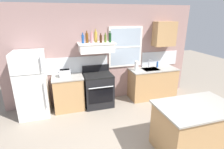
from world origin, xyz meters
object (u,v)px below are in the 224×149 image
Objects in this scene: bottle_olive_oil_square at (105,38)px; bottle_champagne_gold_foil at (96,37)px; bottle_blue_liqueur at (83,39)px; paper_towel_roll at (136,66)px; refrigerator at (32,84)px; toaster at (65,73)px; stove_range at (98,89)px; bottle_amber_wine at (87,38)px; kitchen_island at (193,128)px; bottle_dark_green_wine at (110,38)px; bottle_brown_stout at (101,39)px; bottle_rose_pink at (92,38)px; dish_soap_bottle at (157,64)px.

bottle_champagne_gold_foil is at bearing 160.61° from bottle_olive_oil_square.
paper_towel_roll is at bearing -1.45° from bottle_blue_liqueur.
refrigerator is at bearing -178.76° from paper_towel_roll.
toaster is (0.80, 0.09, 0.19)m from refrigerator.
bottle_amber_wine is at bearing 150.74° from stove_range.
bottle_champagne_gold_foil is 0.24× the size of kitchen_island.
bottle_olive_oil_square is at bearing 168.53° from bottle_dark_green_wine.
bottle_dark_green_wine reaches higher than toaster.
paper_towel_roll is at bearing 94.17° from kitchen_island.
bottle_dark_green_wine is (0.25, 0.01, 0.02)m from bottle_brown_stout.
kitchen_island is (0.95, -2.25, -1.41)m from bottle_dark_green_wine.
bottle_brown_stout is (0.45, -0.04, -0.01)m from bottle_blue_liqueur.
bottle_amber_wine is at bearing 6.15° from refrigerator.
bottle_champagne_gold_foil is (0.34, 0.08, 0.03)m from bottle_blue_liqueur.
bottle_rose_pink is 0.16m from bottle_champagne_gold_foil.
bottle_rose_pink reaches higher than refrigerator.
refrigerator is 0.83m from toaster.
dish_soap_bottle is at bearing 2.60° from refrigerator.
bottle_rose_pink is 1.66× the size of dish_soap_bottle.
toaster is 0.21× the size of kitchen_island.
refrigerator is 2.04m from bottle_brown_stout.
bottle_blue_liqueur is at bearing 1.21° from toaster.
bottle_rose_pink is at bearing -35.24° from bottle_amber_wine.
bottle_brown_stout reaches higher than paper_towel_roll.
paper_towel_roll is (1.48, -0.04, -0.81)m from bottle_blue_liqueur.
bottle_brown_stout is 0.81× the size of bottle_dark_green_wine.
bottle_brown_stout is 1.97m from dish_soap_bottle.
stove_range is (0.85, -0.06, -0.54)m from toaster.
bottle_rose_pink reaches higher than kitchen_island.
bottle_champagne_gold_foil is at bearing 89.27° from stove_range.
bottle_champagne_gold_foil is 3.05m from kitchen_island.
bottle_olive_oil_square is at bearing -0.41° from bottle_blue_liqueur.
toaster is at bearing -173.97° from bottle_champagne_gold_foil.
paper_towel_roll reaches higher than dish_soap_bottle.
toaster is 1.38m from bottle_olive_oil_square.
paper_towel_roll is at bearing -0.64° from bottle_rose_pink.
bottle_brown_stout is (0.11, 0.04, 1.38)m from stove_range.
toaster is 1.21× the size of bottle_olive_oil_square.
bottle_brown_stout is (0.34, -0.09, -0.03)m from bottle_amber_wine.
bottle_rose_pink reaches higher than paper_towel_roll.
stove_range is 1.28m from paper_towel_roll.
bottle_amber_wine is at bearing 176.14° from paper_towel_roll.
bottle_rose_pink is at bearing -176.95° from bottle_olive_oil_square.
bottle_brown_stout is (1.76, 0.06, 1.03)m from refrigerator.
bottle_blue_liqueur reaches higher than kitchen_island.
toaster is 1.06m from bottle_amber_wine.
bottle_blue_liqueur is 1.08× the size of bottle_olive_oil_square.
bottle_blue_liqueur is at bearing 4.28° from refrigerator.
bottle_champagne_gold_foil reaches higher than bottle_dark_green_wine.
kitchen_island is at bearing -85.83° from paper_towel_roll.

